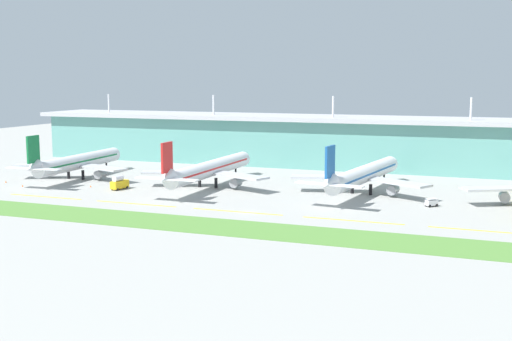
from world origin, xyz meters
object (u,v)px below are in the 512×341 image
Objects in this scene: airliner_nearest at (77,162)px; airliner_near_middle at (209,169)px; baggage_cart at (432,203)px; airliner_far_middle at (363,175)px; fuel_truck at (119,183)px; safety_cone_right_wingtip at (91,186)px; safety_cone_nose_front at (23,186)px; safety_cone_left_wingtip at (6,182)px.

airliner_near_middle is at bearing 0.27° from airliner_nearest.
airliner_near_middle reaches higher than baggage_cart.
airliner_nearest is 110.06m from airliner_far_middle.
safety_cone_right_wingtip is at bearing 178.41° from fuel_truck.
airliner_nearest reaches higher than safety_cone_right_wingtip.
airliner_far_middle is at bearing 3.35° from airliner_nearest.
airliner_nearest is at bearing 151.32° from fuel_truck.
baggage_cart is 5.49× the size of safety_cone_nose_front.
airliner_near_middle is 78.68m from baggage_cart.
baggage_cart is (105.28, 6.77, -1.00)m from fuel_truck.
airliner_far_middle is 120.68m from safety_cone_nose_front.
safety_cone_left_wingtip is at bearing -166.41° from airliner_near_middle.
safety_cone_right_wingtip is (-39.41, -15.59, -6.11)m from airliner_near_middle.
airliner_far_middle is 99.56× the size of safety_cone_left_wingtip.
safety_cone_left_wingtip is at bearing -177.36° from fuel_truck.
safety_cone_left_wingtip is (-128.95, -24.30, -6.11)m from airliner_far_middle.
airliner_nearest reaches higher than safety_cone_nose_front.
safety_cone_left_wingtip is at bearing -136.87° from airliner_nearest.
airliner_far_middle is at bearing 15.22° from fuel_truck.
fuel_truck reaches higher than baggage_cart.
safety_cone_right_wingtip is at bearing -166.88° from airliner_far_middle.
airliner_near_middle reaches higher than fuel_truck.
airliner_nearest is at bearing 176.20° from baggage_cart.
fuel_truck is at bearing -149.74° from airliner_near_middle.
airliner_far_middle reaches higher than safety_cone_left_wingtip.
safety_cone_right_wingtip is at bearing 4.08° from safety_cone_left_wingtip.
airliner_near_middle is at bearing 20.28° from safety_cone_nose_front.
airliner_near_middle is at bearing 30.26° from fuel_truck.
airliner_far_middle is at bearing 13.12° from safety_cone_right_wingtip.
fuel_truck is 105.50m from baggage_cart.
airliner_near_middle is at bearing 21.58° from safety_cone_right_wingtip.
baggage_cart reaches higher than safety_cone_right_wingtip.
airliner_near_middle is 67.39m from safety_cone_nose_front.
fuel_truck reaches higher than safety_cone_left_wingtip.
safety_cone_nose_front and safety_cone_right_wingtip have the same top height.
baggage_cart reaches higher than safety_cone_nose_front.
airliner_nearest is 0.90× the size of airliner_far_middle.
airliner_far_middle is at bearing 10.67° from safety_cone_left_wingtip.
fuel_truck is 1.95× the size of baggage_cart.
airliner_nearest is 89.50× the size of safety_cone_right_wingtip.
airliner_far_middle is 131.36m from safety_cone_left_wingtip.
airliner_near_middle is 77.42m from safety_cone_left_wingtip.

